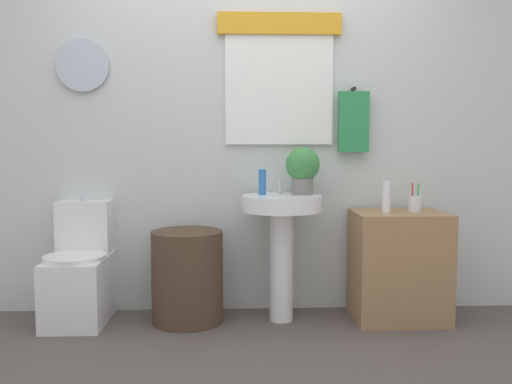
{
  "coord_description": "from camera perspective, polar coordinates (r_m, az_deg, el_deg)",
  "views": [
    {
      "loc": [
        -0.04,
        -2.48,
        1.12
      ],
      "look_at": [
        0.08,
        0.8,
        0.84
      ],
      "focal_mm": 37.16,
      "sensor_mm": 36.0,
      "label": 1
    }
  ],
  "objects": [
    {
      "name": "potted_plant",
      "position": [
        3.42,
        5.04,
        2.62
      ],
      "size": [
        0.22,
        0.22,
        0.3
      ],
      "color": "slate",
      "rests_on": "pedestal_sink"
    },
    {
      "name": "faucet",
      "position": [
        3.47,
        2.61,
        0.65
      ],
      "size": [
        0.03,
        0.03,
        0.1
      ],
      "primitive_type": "cylinder",
      "color": "silver",
      "rests_on": "pedestal_sink"
    },
    {
      "name": "ground_plane",
      "position": [
        2.72,
        -1.12,
        -19.37
      ],
      "size": [
        8.0,
        8.0,
        0.0
      ],
      "primitive_type": "plane",
      "color": "#564C47"
    },
    {
      "name": "toothbrush_cup",
      "position": [
        3.56,
        16.71,
        -1.19
      ],
      "size": [
        0.08,
        0.08,
        0.19
      ],
      "color": "silver",
      "rests_on": "wooden_cabinet"
    },
    {
      "name": "wooden_cabinet",
      "position": [
        3.57,
        15.1,
        -7.67
      ],
      "size": [
        0.58,
        0.44,
        0.7
      ],
      "primitive_type": "cube",
      "color": "#9E754C",
      "rests_on": "ground_plane"
    },
    {
      "name": "laundry_hamper",
      "position": [
        3.44,
        -7.4,
        -9.0
      ],
      "size": [
        0.45,
        0.45,
        0.58
      ],
      "primitive_type": "cylinder",
      "color": "#4C3828",
      "rests_on": "ground_plane"
    },
    {
      "name": "toilet",
      "position": [
        3.6,
        -18.44,
        -8.49
      ],
      "size": [
        0.38,
        0.51,
        0.78
      ],
      "color": "white",
      "rests_on": "ground_plane"
    },
    {
      "name": "lotion_bottle",
      "position": [
        3.43,
        13.85,
        -0.52
      ],
      "size": [
        0.05,
        0.05,
        0.2
      ],
      "primitive_type": "cylinder",
      "color": "white",
      "rests_on": "wooden_cabinet"
    },
    {
      "name": "back_wall",
      "position": [
        3.63,
        -1.42,
        7.9
      ],
      "size": [
        4.4,
        0.18,
        2.6
      ],
      "color": "silver",
      "rests_on": "ground_plane"
    },
    {
      "name": "pedestal_sink",
      "position": [
        3.38,
        2.76,
        -3.82
      ],
      "size": [
        0.51,
        0.51,
        0.81
      ],
      "color": "white",
      "rests_on": "ground_plane"
    },
    {
      "name": "soap_bottle",
      "position": [
        3.39,
        0.68,
        1.09
      ],
      "size": [
        0.05,
        0.05,
        0.16
      ],
      "primitive_type": "cylinder",
      "color": "#2D6BB7",
      "rests_on": "pedestal_sink"
    }
  ]
}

